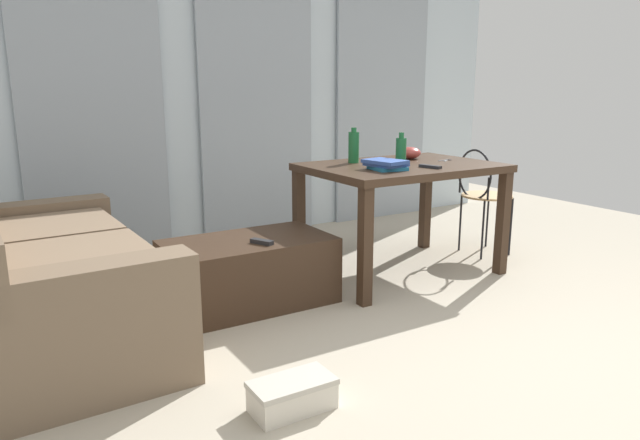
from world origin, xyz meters
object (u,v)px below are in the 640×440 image
(craft_table, at_px, (401,179))
(bowl, at_px, (410,153))
(tv_remote_primary, at_px, (262,242))
(coffee_table, at_px, (249,272))
(tv_remote_on_table, at_px, (430,167))
(couch, at_px, (48,284))
(scissors, at_px, (447,160))
(wire_chair, at_px, (481,189))
(shoebox, at_px, (292,395))
(bottle_far, at_px, (401,151))
(book_stack, at_px, (386,165))
(bottle_near, at_px, (354,147))

(craft_table, distance_m, bowl, 0.34)
(craft_table, distance_m, tv_remote_primary, 1.19)
(coffee_table, xyz_separation_m, tv_remote_primary, (0.03, -0.13, 0.22))
(tv_remote_on_table, height_order, tv_remote_primary, tv_remote_on_table)
(couch, xyz_separation_m, scissors, (2.67, -0.06, 0.47))
(bowl, height_order, tv_remote_on_table, bowl)
(wire_chair, bearing_deg, craft_table, -177.71)
(scissors, height_order, shoebox, scissors)
(bowl, height_order, shoebox, bowl)
(couch, relative_size, wire_chair, 2.10)
(bottle_far, bearing_deg, tv_remote_primary, -173.84)
(coffee_table, relative_size, bottle_far, 4.53)
(bottle_far, distance_m, shoebox, 2.06)
(coffee_table, distance_m, tv_remote_primary, 0.26)
(coffee_table, xyz_separation_m, book_stack, (0.91, -0.15, 0.61))
(scissors, bearing_deg, couch, 178.80)
(coffee_table, bearing_deg, bottle_far, -0.67)
(craft_table, bearing_deg, wire_chair, 2.29)
(coffee_table, height_order, tv_remote_on_table, tv_remote_on_table)
(bottle_near, relative_size, tv_remote_primary, 1.71)
(couch, distance_m, craft_table, 2.30)
(coffee_table, relative_size, scissors, 8.17)
(coffee_table, bearing_deg, tv_remote_primary, -78.49)
(bottle_near, bearing_deg, book_stack, -92.64)
(craft_table, xyz_separation_m, shoebox, (-1.52, -1.20, -0.61))
(shoebox, bearing_deg, bottle_far, 38.09)
(couch, xyz_separation_m, coffee_table, (1.10, -0.06, -0.11))
(bowl, relative_size, scissors, 1.32)
(bottle_near, xyz_separation_m, bottle_far, (0.21, -0.26, -0.02))
(scissors, bearing_deg, coffee_table, 179.99)
(wire_chair, relative_size, book_stack, 2.92)
(bottle_far, bearing_deg, coffee_table, 179.33)
(wire_chair, xyz_separation_m, tv_remote_on_table, (-0.79, -0.29, 0.26))
(tv_remote_on_table, relative_size, shoebox, 0.45)
(couch, height_order, craft_table, craft_table)
(bottle_far, bearing_deg, tv_remote_on_table, -73.54)
(book_stack, bearing_deg, coffee_table, 170.61)
(bottle_near, bearing_deg, bowl, -3.62)
(craft_table, xyz_separation_m, book_stack, (-0.27, -0.17, 0.14))
(couch, distance_m, bottle_far, 2.31)
(bowl, xyz_separation_m, shoebox, (-1.76, -1.39, -0.75))
(bottle_far, bearing_deg, bottle_near, 129.65)
(couch, distance_m, bowl, 2.56)
(wire_chair, xyz_separation_m, bowl, (-0.59, 0.16, 0.30))
(coffee_table, distance_m, bottle_near, 1.18)
(coffee_table, distance_m, book_stack, 1.10)
(shoebox, bearing_deg, bottle_near, 48.12)
(craft_table, distance_m, bottle_near, 0.40)
(bottle_near, relative_size, bottle_far, 1.12)
(couch, bearing_deg, tv_remote_on_table, -7.25)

